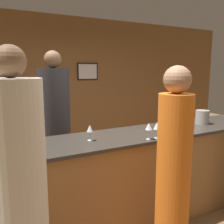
# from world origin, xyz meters

# --- Properties ---
(ground_plane) EXTENTS (14.00, 14.00, 0.00)m
(ground_plane) POSITION_xyz_m (0.00, 0.00, 0.00)
(ground_plane) COLOR brown
(back_wall) EXTENTS (8.00, 0.08, 2.80)m
(back_wall) POSITION_xyz_m (0.00, 2.50, 1.40)
(back_wall) COLOR brown
(back_wall) RESTS_ON ground_plane
(bar_counter) EXTENTS (3.62, 0.69, 1.08)m
(bar_counter) POSITION_xyz_m (0.00, 0.00, 0.54)
(bar_counter) COLOR #996638
(bar_counter) RESTS_ON ground_plane
(bartender) EXTENTS (0.40, 0.40, 2.02)m
(bartender) POSITION_xyz_m (-0.70, 0.89, 0.94)
(bartender) COLOR #2D2D33
(bartender) RESTS_ON ground_plane
(guest_0) EXTENTS (0.29, 0.29, 1.82)m
(guest_0) POSITION_xyz_m (-0.13, -0.74, 0.87)
(guest_0) COLOR orange
(guest_0) RESTS_ON ground_plane
(guest_1) EXTENTS (0.35, 0.35, 1.92)m
(guest_1) POSITION_xyz_m (-1.38, -0.72, 0.90)
(guest_1) COLOR silver
(guest_1) RESTS_ON ground_plane
(ice_bucket) EXTENTS (0.18, 0.18, 0.18)m
(ice_bucket) POSITION_xyz_m (1.03, 0.02, 1.17)
(ice_bucket) COLOR #9E9993
(ice_bucket) RESTS_ON bar_counter
(wine_glass_0) EXTENTS (0.07, 0.07, 0.17)m
(wine_glass_0) POSITION_xyz_m (0.05, -0.27, 1.21)
(wine_glass_0) COLOR silver
(wine_glass_0) RESTS_ON bar_counter
(wine_glass_1) EXTENTS (0.07, 0.07, 0.17)m
(wine_glass_1) POSITION_xyz_m (-0.05, -0.27, 1.21)
(wine_glass_1) COLOR silver
(wine_glass_1) RESTS_ON bar_counter
(wine_glass_2) EXTENTS (0.06, 0.06, 0.16)m
(wine_glass_2) POSITION_xyz_m (-0.60, -0.02, 1.20)
(wine_glass_2) COLOR silver
(wine_glass_2) RESTS_ON bar_counter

